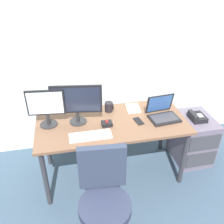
{
  "coord_description": "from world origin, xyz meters",
  "views": [
    {
      "loc": [
        -0.44,
        -2.12,
        2.17
      ],
      "look_at": [
        0.0,
        0.0,
        0.86
      ],
      "focal_mm": 39.22,
      "sensor_mm": 36.0,
      "label": 1
    }
  ],
  "objects_px": {
    "monitor_side": "(46,106)",
    "office_chair": "(104,205)",
    "monitor_main": "(76,102)",
    "coffee_mug": "(109,107)",
    "trackball_mouse": "(107,123)",
    "file_cabinet": "(192,138)",
    "desk_phone": "(197,117)",
    "laptop": "(162,113)",
    "paper_notepad": "(133,108)",
    "keyboard": "(90,136)",
    "cell_phone": "(138,121)"
  },
  "relations": [
    {
      "from": "office_chair",
      "to": "laptop",
      "type": "distance_m",
      "value": 1.15
    },
    {
      "from": "coffee_mug",
      "to": "monitor_side",
      "type": "bearing_deg",
      "value": -167.62
    },
    {
      "from": "laptop",
      "to": "trackball_mouse",
      "type": "distance_m",
      "value": 0.62
    },
    {
      "from": "monitor_side",
      "to": "keyboard",
      "type": "xyz_separation_m",
      "value": [
        0.4,
        -0.29,
        -0.21
      ]
    },
    {
      "from": "file_cabinet",
      "to": "coffee_mug",
      "type": "height_order",
      "value": "coffee_mug"
    },
    {
      "from": "file_cabinet",
      "to": "coffee_mug",
      "type": "relative_size",
      "value": 5.45
    },
    {
      "from": "monitor_main",
      "to": "coffee_mug",
      "type": "distance_m",
      "value": 0.44
    },
    {
      "from": "office_chair",
      "to": "monitor_main",
      "type": "height_order",
      "value": "monitor_main"
    },
    {
      "from": "file_cabinet",
      "to": "laptop",
      "type": "bearing_deg",
      "value": -169.19
    },
    {
      "from": "office_chair",
      "to": "monitor_main",
      "type": "distance_m",
      "value": 1.02
    },
    {
      "from": "keyboard",
      "to": "coffee_mug",
      "type": "bearing_deg",
      "value": 58.5
    },
    {
      "from": "monitor_main",
      "to": "monitor_side",
      "type": "relative_size",
      "value": 1.3
    },
    {
      "from": "desk_phone",
      "to": "monitor_side",
      "type": "height_order",
      "value": "monitor_side"
    },
    {
      "from": "coffee_mug",
      "to": "paper_notepad",
      "type": "height_order",
      "value": "coffee_mug"
    },
    {
      "from": "keyboard",
      "to": "coffee_mug",
      "type": "distance_m",
      "value": 0.52
    },
    {
      "from": "file_cabinet",
      "to": "office_chair",
      "type": "relative_size",
      "value": 0.63
    },
    {
      "from": "monitor_side",
      "to": "laptop",
      "type": "distance_m",
      "value": 1.23
    },
    {
      "from": "trackball_mouse",
      "to": "paper_notepad",
      "type": "relative_size",
      "value": 0.53
    },
    {
      "from": "desk_phone",
      "to": "trackball_mouse",
      "type": "xyz_separation_m",
      "value": [
        -1.1,
        -0.11,
        0.13
      ]
    },
    {
      "from": "monitor_main",
      "to": "keyboard",
      "type": "xyz_separation_m",
      "value": [
        0.09,
        -0.29,
        -0.23
      ]
    },
    {
      "from": "cell_phone",
      "to": "coffee_mug",
      "type": "bearing_deg",
      "value": 124.36
    },
    {
      "from": "trackball_mouse",
      "to": "cell_phone",
      "type": "bearing_deg",
      "value": 0.39
    },
    {
      "from": "trackball_mouse",
      "to": "paper_notepad",
      "type": "bearing_deg",
      "value": 37.0
    },
    {
      "from": "trackball_mouse",
      "to": "monitor_main",
      "type": "bearing_deg",
      "value": 156.61
    },
    {
      "from": "monitor_side",
      "to": "monitor_main",
      "type": "bearing_deg",
      "value": -1.58
    },
    {
      "from": "laptop",
      "to": "paper_notepad",
      "type": "relative_size",
      "value": 1.62
    },
    {
      "from": "keyboard",
      "to": "cell_phone",
      "type": "bearing_deg",
      "value": 17.08
    },
    {
      "from": "desk_phone",
      "to": "monitor_side",
      "type": "relative_size",
      "value": 0.5
    },
    {
      "from": "desk_phone",
      "to": "monitor_side",
      "type": "distance_m",
      "value": 1.72
    },
    {
      "from": "keyboard",
      "to": "file_cabinet",
      "type": "bearing_deg",
      "value": 12.53
    },
    {
      "from": "monitor_main",
      "to": "coffee_mug",
      "type": "height_order",
      "value": "monitor_main"
    },
    {
      "from": "trackball_mouse",
      "to": "keyboard",
      "type": "bearing_deg",
      "value": -139.9
    },
    {
      "from": "file_cabinet",
      "to": "monitor_side",
      "type": "distance_m",
      "value": 1.82
    },
    {
      "from": "file_cabinet",
      "to": "paper_notepad",
      "type": "bearing_deg",
      "value": 168.91
    },
    {
      "from": "monitor_main",
      "to": "trackball_mouse",
      "type": "height_order",
      "value": "monitor_main"
    },
    {
      "from": "office_chair",
      "to": "paper_notepad",
      "type": "xyz_separation_m",
      "value": [
        0.52,
        0.99,
        0.31
      ]
    },
    {
      "from": "office_chair",
      "to": "monitor_side",
      "type": "height_order",
      "value": "monitor_side"
    },
    {
      "from": "laptop",
      "to": "trackball_mouse",
      "type": "relative_size",
      "value": 3.05
    },
    {
      "from": "coffee_mug",
      "to": "keyboard",
      "type": "bearing_deg",
      "value": -121.5
    },
    {
      "from": "coffee_mug",
      "to": "monitor_main",
      "type": "bearing_deg",
      "value": -156.95
    },
    {
      "from": "laptop",
      "to": "paper_notepad",
      "type": "xyz_separation_m",
      "value": [
        -0.26,
        0.24,
        -0.05
      ]
    },
    {
      "from": "monitor_main",
      "to": "cell_phone",
      "type": "bearing_deg",
      "value": -10.93
    },
    {
      "from": "trackball_mouse",
      "to": "file_cabinet",
      "type": "bearing_deg",
      "value": 6.53
    },
    {
      "from": "office_chair",
      "to": "cell_phone",
      "type": "bearing_deg",
      "value": 55.08
    },
    {
      "from": "monitor_side",
      "to": "office_chair",
      "type": "bearing_deg",
      "value": -63.35
    },
    {
      "from": "monitor_main",
      "to": "coffee_mug",
      "type": "xyz_separation_m",
      "value": [
        0.36,
        0.15,
        -0.19
      ]
    },
    {
      "from": "office_chair",
      "to": "trackball_mouse",
      "type": "xyz_separation_m",
      "value": [
        0.16,
        0.72,
        0.33
      ]
    },
    {
      "from": "laptop",
      "to": "coffee_mug",
      "type": "relative_size",
      "value": 3.09
    },
    {
      "from": "desk_phone",
      "to": "monitor_main",
      "type": "distance_m",
      "value": 1.43
    },
    {
      "from": "file_cabinet",
      "to": "office_chair",
      "type": "height_order",
      "value": "office_chair"
    }
  ]
}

